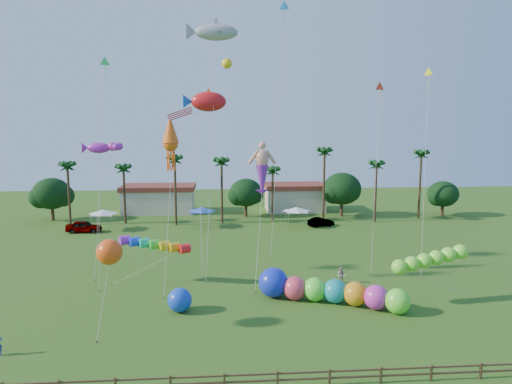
{
  "coord_description": "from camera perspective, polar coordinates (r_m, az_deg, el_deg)",
  "views": [
    {
      "loc": [
        -3.06,
        -29.92,
        14.58
      ],
      "look_at": [
        0.0,
        10.0,
        9.0
      ],
      "focal_mm": 32.0,
      "sensor_mm": 36.0,
      "label": 1
    }
  ],
  "objects": [
    {
      "name": "orange_ball_kite",
      "position": [
        34.18,
        -17.85,
        -7.16
      ],
      "size": [
        2.03,
        2.85,
        6.83
      ],
      "color": "#FF4F14",
      "rests_on": "ground"
    },
    {
      "name": "ground",
      "position": [
        33.42,
        1.38,
        -17.93
      ],
      "size": [
        160.0,
        160.0,
        0.0
      ],
      "primitive_type": "plane",
      "color": "#285116",
      "rests_on": "ground"
    },
    {
      "name": "merman_kite",
      "position": [
        44.23,
        0.77,
        2.55
      ],
      "size": [
        2.24,
        5.71,
        12.88
      ],
      "color": "#DE917E",
      "rests_on": "ground"
    },
    {
      "name": "caterpillar_inflatable",
      "position": [
        39.62,
        8.69,
        -12.07
      ],
      "size": [
        12.15,
        7.08,
        2.59
      ],
      "rotation": [
        0.0,
        0.0,
        -0.42
      ],
      "color": "#DF3A57",
      "rests_on": "ground"
    },
    {
      "name": "lobster_kite",
      "position": [
        45.89,
        -19.06,
        5.25
      ],
      "size": [
        4.24,
        5.5,
        13.52
      ],
      "color": "#AF25B9",
      "rests_on": "ground"
    },
    {
      "name": "car_b",
      "position": [
        69.31,
        8.08,
        -3.73
      ],
      "size": [
        4.27,
        2.4,
        1.33
      ],
      "primitive_type": "imported",
      "rotation": [
        0.0,
        0.0,
        1.83
      ],
      "color": "#4C4C54",
      "rests_on": "ground"
    },
    {
      "name": "shark_kite",
      "position": [
        49.8,
        -5.0,
        19.27
      ],
      "size": [
        6.28,
        8.54,
        25.47
      ],
      "color": "#9698A4",
      "rests_on": "ground"
    },
    {
      "name": "delta_kite_blue",
      "position": [
        55.76,
        3.51,
        21.65
      ],
      "size": [
        2.45,
        3.51,
        29.0
      ],
      "color": "#197EE1",
      "rests_on": "ground"
    },
    {
      "name": "rainbow_tube",
      "position": [
        43.3,
        -11.15,
        -7.02
      ],
      "size": [
        8.59,
        3.0,
        3.98
      ],
      "color": "red",
      "rests_on": "ground"
    },
    {
      "name": "delta_kite_green",
      "position": [
        49.31,
        -18.39,
        14.58
      ],
      "size": [
        1.45,
        4.64,
        21.68
      ],
      "color": "#33DC6D",
      "rests_on": "ground"
    },
    {
      "name": "car_a",
      "position": [
        69.06,
        -20.71,
        -4.07
      ],
      "size": [
        4.93,
        2.12,
        1.66
      ],
      "primitive_type": "imported",
      "rotation": [
        0.0,
        0.0,
        1.54
      ],
      "color": "#4C4C54",
      "rests_on": "ground"
    },
    {
      "name": "tent_row",
      "position": [
        67.36,
        -6.82,
        -2.23
      ],
      "size": [
        31.0,
        4.0,
        0.6
      ],
      "color": "white",
      "rests_on": "ground"
    },
    {
      "name": "fish_kite",
      "position": [
        47.69,
        -5.94,
        11.17
      ],
      "size": [
        5.64,
        6.7,
        18.44
      ],
      "color": "red",
      "rests_on": "ground"
    },
    {
      "name": "green_worm",
      "position": [
        39.73,
        17.47,
        -8.93
      ],
      "size": [
        10.84,
        3.95,
        4.06
      ],
      "color": "#75ED34",
      "rests_on": "ground"
    },
    {
      "name": "delta_kite_yellow",
      "position": [
        50.24,
        20.73,
        13.2
      ],
      "size": [
        1.99,
        4.35,
        20.7
      ],
      "color": "#FFF11A",
      "rests_on": "ground"
    },
    {
      "name": "buildings_row",
      "position": [
        80.9,
        -4.36,
        -1.03
      ],
      "size": [
        35.0,
        7.0,
        4.0
      ],
      "color": "beige",
      "rests_on": "ground"
    },
    {
      "name": "squid_kite",
      "position": [
        41.75,
        -10.63,
        5.92
      ],
      "size": [
        1.99,
        4.23,
        15.38
      ],
      "color": "#EE5913",
      "rests_on": "ground"
    },
    {
      "name": "tree_line",
      "position": [
        74.92,
        0.73,
        0.03
      ],
      "size": [
        69.46,
        8.91,
        11.0
      ],
      "color": "#3A2819",
      "rests_on": "ground"
    },
    {
      "name": "spectator_b",
      "position": [
        44.58,
        10.61,
        -10.22
      ],
      "size": [
        0.97,
        0.91,
        1.59
      ],
      "primitive_type": "imported",
      "rotation": [
        0.0,
        0.0,
        -0.52
      ],
      "color": "#AF9492",
      "rests_on": "ground"
    },
    {
      "name": "fence",
      "position": [
        27.87,
        2.72,
        -22.16
      ],
      "size": [
        36.12,
        0.12,
        1.0
      ],
      "color": "brown",
      "rests_on": "ground"
    },
    {
      "name": "blue_ball",
      "position": [
        37.97,
        -9.52,
        -13.18
      ],
      "size": [
        1.95,
        1.95,
        1.95
      ],
      "primitive_type": "sphere",
      "color": "blue",
      "rests_on": "ground"
    },
    {
      "name": "delta_kite_red",
      "position": [
        50.4,
        15.19,
        12.13
      ],
      "size": [
        2.36,
        4.58,
        19.46
      ],
      "color": "red",
      "rests_on": "ground"
    }
  ]
}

